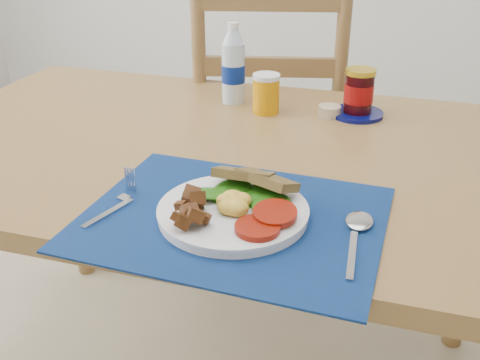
% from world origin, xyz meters
% --- Properties ---
extents(table, '(1.40, 0.90, 0.75)m').
position_xyz_m(table, '(0.00, 0.20, 0.67)').
color(table, brown).
rests_on(table, ground).
extents(chair_far, '(0.56, 0.54, 1.26)m').
position_xyz_m(chair_far, '(-0.01, 0.80, 0.63)').
color(chair_far, brown).
rests_on(chair_far, ground).
extents(placemat, '(0.51, 0.40, 0.00)m').
position_xyz_m(placemat, '(0.15, -0.10, 0.75)').
color(placemat, black).
rests_on(placemat, table).
extents(breakfast_plate, '(0.25, 0.25, 0.06)m').
position_xyz_m(breakfast_plate, '(0.15, -0.11, 0.77)').
color(breakfast_plate, silver).
rests_on(breakfast_plate, placemat).
extents(fork, '(0.04, 0.16, 0.00)m').
position_xyz_m(fork, '(-0.05, -0.12, 0.76)').
color(fork, '#B2B5BA').
rests_on(fork, placemat).
extents(spoon, '(0.05, 0.19, 0.01)m').
position_xyz_m(spoon, '(0.36, -0.09, 0.76)').
color(spoon, '#B2B5BA').
rests_on(spoon, placemat).
extents(water_bottle, '(0.06, 0.06, 0.21)m').
position_xyz_m(water_bottle, '(-0.03, 0.48, 0.84)').
color(water_bottle, '#ADBFCC').
rests_on(water_bottle, table).
extents(juice_glass, '(0.07, 0.07, 0.09)m').
position_xyz_m(juice_glass, '(0.07, 0.42, 0.80)').
color(juice_glass, '#CA8105').
rests_on(juice_glass, table).
extents(ramekin, '(0.06, 0.06, 0.03)m').
position_xyz_m(ramekin, '(0.23, 0.44, 0.76)').
color(ramekin, tan).
rests_on(ramekin, table).
extents(jam_on_saucer, '(0.13, 0.13, 0.12)m').
position_xyz_m(jam_on_saucer, '(0.29, 0.47, 0.80)').
color(jam_on_saucer, '#04094A').
rests_on(jam_on_saucer, table).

